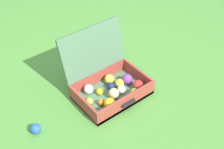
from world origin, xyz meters
The scene contains 3 objects.
ground_plane centered at (0.00, 0.00, 0.00)m, with size 16.00×16.00×0.00m, color #4C8C38.
open_suitcase centered at (0.05, 0.06, 0.10)m, with size 0.52×0.48×0.46m.
stray_ball_on_grass centered at (-0.56, 0.05, 0.03)m, with size 0.07×0.07×0.07m, color blue.
Camera 1 is at (-0.96, -1.26, 1.60)m, focal length 49.01 mm.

